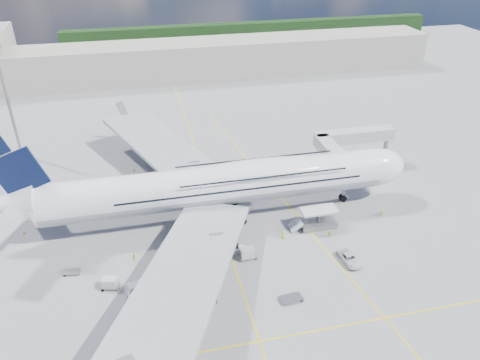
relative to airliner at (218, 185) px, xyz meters
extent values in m
plane|color=gray|center=(-0.26, -10.00, -6.87)|extent=(300.00, 300.00, 0.00)
cube|color=yellow|center=(-0.26, -10.00, -6.86)|extent=(0.25, 220.00, 0.01)
cube|color=yellow|center=(-0.26, -30.00, -6.86)|extent=(120.00, 0.25, 0.01)
cube|color=yellow|center=(13.74, 0.00, -6.86)|extent=(14.16, 99.06, 0.01)
cylinder|color=white|center=(-0.26, 0.00, -0.07)|extent=(62.00, 7.20, 7.20)
cylinder|color=#9EA0A5|center=(-0.26, 0.00, -0.22)|extent=(60.76, 7.13, 7.13)
ellipsoid|color=white|center=(7.74, 0.00, 1.91)|extent=(36.00, 6.84, 3.76)
ellipsoid|color=white|center=(30.74, 0.00, -0.07)|extent=(11.52, 7.20, 7.20)
ellipsoid|color=black|center=(33.98, 0.00, 0.53)|extent=(3.84, 4.16, 1.44)
cone|color=white|center=(-35.76, 0.00, 0.73)|extent=(10.00, 6.84, 6.84)
cube|color=black|center=(-33.76, 0.00, 9.53)|extent=(11.02, 0.46, 14.61)
cube|color=#999EA3|center=(-8.26, 20.00, -1.27)|extent=(25.49, 39.15, 3.35)
cube|color=#999EA3|center=(-8.26, -20.00, -1.27)|extent=(25.49, 39.15, 3.35)
cylinder|color=#B7BABF|center=(-3.26, 12.50, -3.67)|extent=(5.20, 3.50, 3.50)
cylinder|color=#B7BABF|center=(-7.76, 23.00, -3.67)|extent=(5.20, 3.50, 3.50)
cylinder|color=#B7BABF|center=(-3.26, -12.50, -3.67)|extent=(5.20, 3.50, 3.50)
cylinder|color=#B7BABF|center=(-7.76, -23.00, -3.67)|extent=(5.20, 3.50, 3.50)
cylinder|color=gray|center=(24.74, 0.00, -4.67)|extent=(0.44, 0.44, 3.80)
cylinder|color=black|center=(24.74, 0.00, -6.22)|extent=(1.30, 0.90, 1.30)
cylinder|color=gray|center=(-0.26, 0.00, -4.67)|extent=(0.56, 0.56, 3.80)
cylinder|color=black|center=(-0.26, 3.20, -6.12)|extent=(1.50, 0.90, 1.50)
cube|color=#B7B7BC|center=(24.74, 8.60, 0.23)|extent=(3.00, 10.00, 2.60)
cube|color=#B7B7BC|center=(32.74, 13.60, 0.23)|extent=(18.00, 3.00, 2.60)
cylinder|color=gray|center=(26.74, 11.60, -3.32)|extent=(0.80, 0.80, 7.10)
cylinder|color=black|center=(26.74, 11.60, -6.42)|extent=(0.90, 0.80, 0.90)
cylinder|color=gray|center=(40.74, 13.60, -3.32)|extent=(1.00, 1.00, 7.10)
cube|color=gray|center=(40.74, 13.60, -6.47)|extent=(2.00, 2.00, 0.80)
cylinder|color=#B7B7BC|center=(24.74, 4.80, 0.23)|extent=(3.60, 3.60, 2.80)
cube|color=silver|center=(16.74, -7.10, -3.37)|extent=(6.50, 3.20, 0.35)
cube|color=gray|center=(16.74, -7.10, -6.32)|extent=(6.50, 3.20, 1.10)
cube|color=gray|center=(16.74, -7.10, -4.82)|extent=(0.22, 1.99, 3.00)
cylinder|color=black|center=(14.14, -8.30, -6.52)|extent=(0.70, 0.30, 0.70)
cube|color=silver|center=(12.54, -7.10, -5.87)|extent=(2.16, 2.60, 1.60)
cylinder|color=gray|center=(-40.26, 35.00, 5.63)|extent=(0.70, 0.70, 25.00)
cube|color=#B2AD9E|center=(-0.26, 85.00, -0.87)|extent=(180.00, 16.00, 12.00)
cube|color=#193814|center=(39.74, 130.00, -2.87)|extent=(160.00, 6.00, 8.00)
cube|color=gray|center=(-25.64, -10.34, -6.56)|extent=(2.84, 1.76, 0.16)
cylinder|color=black|center=(-26.71, -10.87, -6.67)|extent=(0.39, 0.16, 0.39)
cylinder|color=black|center=(-24.57, -9.80, -6.67)|extent=(0.39, 0.16, 0.39)
cube|color=gray|center=(-15.87, -17.21, -6.52)|extent=(3.26, 2.33, 0.18)
cylinder|color=black|center=(-17.05, -17.79, -6.65)|extent=(0.43, 0.18, 0.43)
cylinder|color=black|center=(-14.69, -16.62, -6.65)|extent=(0.43, 0.18, 0.43)
cube|color=silver|center=(-15.87, -17.21, -5.74)|extent=(2.48, 2.01, 1.47)
cube|color=gray|center=(-6.60, -11.48, -6.51)|extent=(3.08, 1.67, 0.18)
cylinder|color=black|center=(-7.82, -12.09, -6.64)|extent=(0.45, 0.18, 0.45)
cylinder|color=black|center=(-5.38, -10.86, -6.64)|extent=(0.45, 0.18, 0.45)
cube|color=gray|center=(-19.67, -15.08, -6.54)|extent=(3.12, 2.13, 0.17)
cylinder|color=black|center=(-20.81, -15.65, -6.66)|extent=(0.42, 0.17, 0.42)
cylinder|color=black|center=(-18.53, -14.51, -6.66)|extent=(0.42, 0.17, 0.42)
cube|color=silver|center=(-19.67, -15.08, -5.78)|extent=(2.36, 1.86, 1.42)
cube|color=gray|center=(6.24, -23.69, -6.48)|extent=(3.45, 2.06, 0.20)
cylinder|color=black|center=(4.92, -24.35, -6.63)|extent=(0.48, 0.20, 0.48)
cylinder|color=black|center=(7.56, -23.03, -6.63)|extent=(0.48, 0.20, 0.48)
cube|color=gray|center=(2.23, -12.99, -6.51)|extent=(3.13, 1.72, 0.19)
cylinder|color=black|center=(0.99, -13.61, -6.64)|extent=(0.45, 0.19, 0.45)
cylinder|color=black|center=(3.47, -12.38, -6.64)|extent=(0.45, 0.19, 0.45)
cube|color=silver|center=(2.23, -12.99, -5.68)|extent=(2.30, 1.60, 1.55)
cube|color=silver|center=(0.68, -11.22, -6.22)|extent=(2.80, 1.73, 1.21)
cube|color=black|center=(0.68, -11.22, -5.47)|extent=(1.15, 1.29, 0.47)
cylinder|color=black|center=(-0.25, -11.73, -6.57)|extent=(0.60, 0.23, 0.60)
cylinder|color=black|center=(1.61, -10.70, -6.57)|extent=(0.60, 0.23, 0.60)
cube|color=gray|center=(-2.66, 11.77, -5.94)|extent=(6.26, 2.86, 1.87)
cube|color=silver|center=(-3.31, 11.77, -4.16)|extent=(4.70, 2.79, 2.05)
cube|color=silver|center=(-0.33, 11.77, -5.10)|extent=(1.89, 2.31, 1.49)
cube|color=black|center=(0.33, 11.77, -4.91)|extent=(0.33, 1.87, 0.84)
cylinder|color=black|center=(-0.61, 10.70, -6.36)|extent=(1.03, 0.33, 1.03)
cylinder|color=black|center=(-4.71, 12.84, -6.36)|extent=(1.03, 0.33, 1.03)
cube|color=#E3580B|center=(-3.31, 11.77, -4.82)|extent=(4.75, 2.84, 0.47)
cube|color=gray|center=(-11.92, 38.35, -5.81)|extent=(6.98, 2.77, 2.12)
cube|color=silver|center=(-12.67, 38.35, -3.79)|extent=(5.18, 2.81, 2.34)
cube|color=silver|center=(-9.27, 38.35, -4.85)|extent=(1.99, 2.50, 1.70)
cube|color=black|center=(-8.53, 38.35, -4.64)|extent=(0.23, 2.13, 0.96)
cylinder|color=black|center=(-9.59, 37.13, -6.28)|extent=(1.17, 0.37, 1.17)
cylinder|color=black|center=(-14.26, 39.57, -6.28)|extent=(1.17, 0.37, 1.17)
imported|color=silver|center=(18.13, -17.64, -6.17)|extent=(2.74, 5.21, 1.40)
imported|color=#DFF91A|center=(29.79, -6.65, -5.99)|extent=(0.77, 0.73, 1.76)
imported|color=#A0EA18|center=(17.54, -10.74, -6.10)|extent=(0.94, 0.94, 1.54)
imported|color=#ABF619|center=(-15.93, -9.46, -6.09)|extent=(0.69, 0.98, 1.55)
imported|color=#B2E918|center=(9.59, -9.07, -6.08)|extent=(0.72, 0.89, 1.58)
imported|color=#A0EA18|center=(-4.96, -21.71, -6.04)|extent=(1.12, 0.72, 1.65)
cone|color=#E3580B|center=(34.13, 7.77, -6.59)|extent=(0.43, 0.43, 0.55)
cube|color=#E3580B|center=(34.13, 7.77, -6.85)|extent=(0.37, 0.37, 0.03)
cone|color=#E3580B|center=(-2.14, 13.25, -6.61)|extent=(0.41, 0.41, 0.52)
cube|color=#E3580B|center=(-2.14, 13.25, -6.85)|extent=(0.35, 0.35, 0.03)
cone|color=#E3580B|center=(-14.99, 21.58, -6.62)|extent=(0.39, 0.39, 0.50)
cube|color=#E3580B|center=(-14.99, 21.58, -6.85)|extent=(0.34, 0.34, 0.03)
cone|color=#E3580B|center=(-14.50, -16.72, -6.56)|extent=(0.48, 0.48, 0.61)
cube|color=#E3580B|center=(-14.50, -16.72, -6.85)|extent=(0.41, 0.41, 0.03)
cone|color=#E3580B|center=(-8.99, -20.56, -6.56)|extent=(0.48, 0.48, 0.61)
cube|color=#E3580B|center=(-8.99, -20.56, -6.85)|extent=(0.42, 0.42, 0.03)
cone|color=#E3580B|center=(-34.69, 2.32, -6.61)|extent=(0.41, 0.41, 0.53)
cube|color=#E3580B|center=(-34.69, 2.32, -6.85)|extent=(0.36, 0.36, 0.03)
camera|label=1|loc=(-12.46, -71.37, 42.77)|focal=35.00mm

